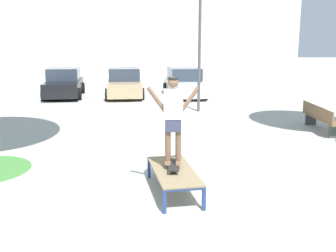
# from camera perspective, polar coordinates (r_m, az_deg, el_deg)

# --- Properties ---
(ground_plane) EXTENTS (120.00, 120.00, 0.00)m
(ground_plane) POSITION_cam_1_polar(r_m,az_deg,el_deg) (7.67, 3.62, -10.02)
(ground_plane) COLOR #B7B5AD
(building_facade) EXTENTS (29.93, 4.00, 12.02)m
(building_facade) POSITION_cam_1_polar(r_m,az_deg,el_deg) (39.02, -4.26, 16.82)
(building_facade) COLOR silver
(building_facade) RESTS_ON ground
(skate_box) EXTENTS (0.98, 1.98, 0.46)m
(skate_box) POSITION_cam_1_polar(r_m,az_deg,el_deg) (7.68, 0.81, -6.66)
(skate_box) COLOR navy
(skate_box) RESTS_ON ground
(skateboard) EXTENTS (0.25, 0.81, 0.09)m
(skateboard) POSITION_cam_1_polar(r_m,az_deg,el_deg) (7.70, 0.73, -5.66)
(skateboard) COLOR black
(skateboard) RESTS_ON skate_box
(skater) EXTENTS (1.00, 0.30, 1.69)m
(skater) POSITION_cam_1_polar(r_m,az_deg,el_deg) (7.45, 0.75, 1.64)
(skater) COLOR brown
(skater) RESTS_ON skateboard
(car_black) EXTENTS (2.14, 4.31, 1.50)m
(car_black) POSITION_cam_1_polar(r_m,az_deg,el_deg) (21.47, -14.79, 5.96)
(car_black) COLOR black
(car_black) RESTS_ON ground
(car_tan) EXTENTS (2.06, 4.27, 1.50)m
(car_tan) POSITION_cam_1_polar(r_m,az_deg,el_deg) (20.97, -6.32, 6.15)
(car_tan) COLOR tan
(car_tan) RESTS_ON ground
(car_white) EXTENTS (2.09, 4.28, 1.50)m
(car_white) POSITION_cam_1_polar(r_m,az_deg,el_deg) (20.87, 2.39, 6.19)
(car_white) COLOR silver
(car_white) RESTS_ON ground
(park_bench) EXTENTS (0.54, 2.42, 0.83)m
(park_bench) POSITION_cam_1_polar(r_m,az_deg,el_deg) (13.76, 21.22, 1.15)
(park_bench) COLOR brown
(park_bench) RESTS_ON ground
(light_post) EXTENTS (0.36, 0.36, 5.83)m
(light_post) POSITION_cam_1_polar(r_m,az_deg,el_deg) (16.33, 4.65, 15.47)
(light_post) COLOR #4C4C51
(light_post) RESTS_ON ground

